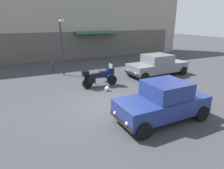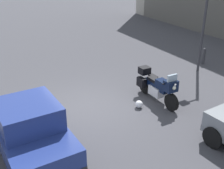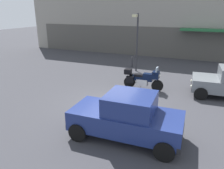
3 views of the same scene
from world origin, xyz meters
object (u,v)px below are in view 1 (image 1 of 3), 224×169
at_px(car_hatchback_near, 163,102).
at_px(bollard_curbside, 53,67).
at_px(streetlamp_curbside, 62,41).
at_px(motorcycle, 99,77).
at_px(car_sedan_far, 157,65).
at_px(helmet, 107,89).

height_order(car_hatchback_near, bollard_curbside, car_hatchback_near).
bearing_deg(bollard_curbside, streetlamp_curbside, -60.90).
bearing_deg(motorcycle, streetlamp_curbside, 113.25).
bearing_deg(motorcycle, car_sedan_far, 7.67).
height_order(helmet, car_hatchback_near, car_hatchback_near).
height_order(motorcycle, bollard_curbside, motorcycle).
xyz_separation_m(motorcycle, helmet, (0.14, -0.90, -0.48)).
distance_m(car_sedan_far, streetlamp_curbside, 7.12).
relative_size(car_sedan_far, streetlamp_curbside, 1.15).
xyz_separation_m(car_hatchback_near, streetlamp_curbside, (-2.31, 8.46, 1.72)).
bearing_deg(bollard_curbside, car_sedan_far, -29.72).
distance_m(car_hatchback_near, streetlamp_curbside, 8.94).
height_order(streetlamp_curbside, bollard_curbside, streetlamp_curbside).
xyz_separation_m(motorcycle, bollard_curbside, (-2.11, 4.60, -0.18)).
bearing_deg(car_hatchback_near, bollard_curbside, -74.96).
xyz_separation_m(helmet, car_hatchback_near, (0.69, -4.11, 0.67)).
bearing_deg(bollard_curbside, car_hatchback_near, -72.96).
bearing_deg(helmet, car_sedan_far, 18.22).
distance_m(helmet, streetlamp_curbside, 5.22).
height_order(motorcycle, car_hatchback_near, car_hatchback_near).
bearing_deg(car_sedan_far, helmet, 14.30).
xyz_separation_m(car_hatchback_near, bollard_curbside, (-2.94, 9.61, -0.37)).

